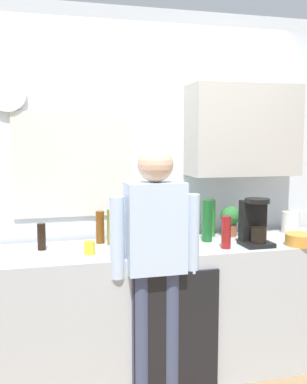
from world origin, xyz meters
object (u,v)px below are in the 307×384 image
(bottle_clear_soda, at_px, (209,218))
(potted_plant, at_px, (230,219))
(cup_yellow_cup, at_px, (90,248))
(bottle_olive_oil, at_px, (111,227))
(bottle_dark_sauce, at_px, (41,237))
(coffee_maker, at_px, (255,224))
(mixing_bowl, at_px, (301,240))
(storage_canister, at_px, (291,222))
(bottle_green_wine, at_px, (207,221))
(person_at_sink, at_px, (155,252))
(bottle_red_vinegar, at_px, (226,232))
(bottle_amber_beer, at_px, (100,227))

(bottle_clear_soda, bearing_deg, potted_plant, -17.60)
(cup_yellow_cup, bearing_deg, bottle_olive_oil, 52.08)
(bottle_dark_sauce, bearing_deg, potted_plant, 3.07)
(coffee_maker, height_order, mixing_bowl, coffee_maker)
(cup_yellow_cup, height_order, potted_plant, potted_plant)
(coffee_maker, height_order, storage_canister, coffee_maker)
(bottle_dark_sauce, xyz_separation_m, bottle_green_wine, (1.16, -0.04, 0.06))
(mixing_bowl, bearing_deg, storage_canister, 68.04)
(mixing_bowl, height_order, potted_plant, potted_plant)
(bottle_clear_soda, height_order, storage_canister, bottle_clear_soda)
(bottle_olive_oil, distance_m, storage_canister, 1.43)
(bottle_dark_sauce, bearing_deg, cup_yellow_cup, -34.25)
(bottle_dark_sauce, height_order, person_at_sink, person_at_sink)
(coffee_maker, bearing_deg, potted_plant, 98.12)
(mixing_bowl, xyz_separation_m, storage_canister, (0.16, 0.40, 0.04))
(bottle_clear_soda, relative_size, bottle_olive_oil, 1.12)
(bottle_olive_oil, xyz_separation_m, potted_plant, (0.92, 0.05, 0.01))
(bottle_red_vinegar, xyz_separation_m, bottle_amber_beer, (-0.80, 0.37, 0.00))
(coffee_maker, bearing_deg, cup_yellow_cup, 178.36)
(coffee_maker, height_order, bottle_clear_soda, coffee_maker)
(bottle_green_wine, xyz_separation_m, cup_yellow_cup, (-0.86, -0.16, -0.11))
(bottle_clear_soda, xyz_separation_m, bottle_amber_beer, (-0.84, -0.03, -0.03))
(storage_canister, bearing_deg, bottle_olive_oil, -178.32)
(bottle_clear_soda, distance_m, person_at_sink, 0.77)
(bottle_olive_oil, bearing_deg, bottle_clear_soda, 6.89)
(bottle_green_wine, xyz_separation_m, potted_plant, (0.23, 0.12, -0.02))
(potted_plant, bearing_deg, bottle_clear_soda, 162.40)
(bottle_red_vinegar, distance_m, person_at_sink, 0.54)
(bottle_dark_sauce, xyz_separation_m, storage_canister, (1.91, 0.07, -0.01))
(bottle_amber_beer, bearing_deg, bottle_green_wine, -10.52)
(bottle_clear_soda, relative_size, storage_canister, 1.65)
(bottle_green_wine, bearing_deg, bottle_clear_soda, 63.48)
(mixing_bowl, bearing_deg, cup_yellow_cup, 175.04)
(cup_yellow_cup, bearing_deg, potted_plant, 14.07)
(coffee_maker, height_order, bottle_green_wine, coffee_maker)
(mixing_bowl, distance_m, storage_canister, 0.43)
(bottle_olive_oil, xyz_separation_m, person_at_sink, (0.20, -0.43, -0.08))
(storage_canister, height_order, person_at_sink, person_at_sink)
(bottle_dark_sauce, height_order, mixing_bowl, bottle_dark_sauce)
(person_at_sink, bearing_deg, bottle_olive_oil, 113.35)
(bottle_green_wine, relative_size, mixing_bowl, 1.36)
(cup_yellow_cup, distance_m, potted_plant, 1.14)
(person_at_sink, bearing_deg, bottle_clear_soda, 40.35)
(bottle_clear_soda, xyz_separation_m, cup_yellow_cup, (-0.95, -0.32, -0.10))
(mixing_bowl, bearing_deg, bottle_amber_beer, 162.56)
(coffee_maker, relative_size, storage_canister, 1.94)
(bottle_olive_oil, distance_m, mixing_bowl, 1.32)
(bottle_clear_soda, relative_size, bottle_red_vinegar, 1.27)
(storage_canister, bearing_deg, cup_yellow_cup, -170.42)
(storage_canister, bearing_deg, potted_plant, 179.66)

